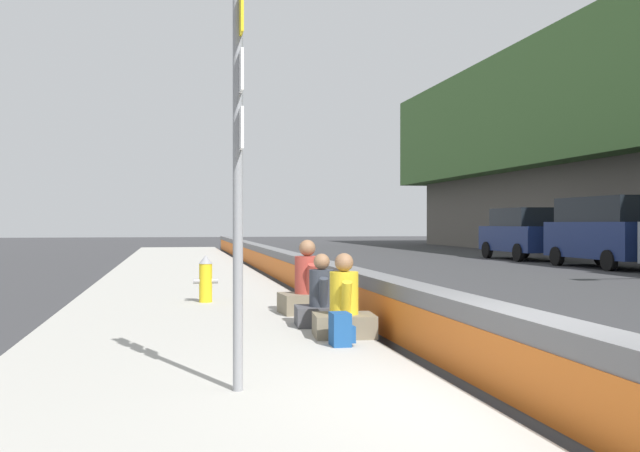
{
  "coord_description": "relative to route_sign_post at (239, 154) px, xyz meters",
  "views": [
    {
      "loc": [
        -5.61,
        2.96,
        1.62
      ],
      "look_at": [
        8.81,
        0.07,
        1.56
      ],
      "focal_mm": 41.12,
      "sensor_mm": 36.0,
      "label": 1
    }
  ],
  "objects": [
    {
      "name": "seated_person_foreground",
      "position": [
        2.81,
        -1.62,
        -1.75
      ],
      "size": [
        0.73,
        0.84,
        1.09
      ],
      "color": "#706651",
      "rests_on": "sidewalk_strip"
    },
    {
      "name": "backpack",
      "position": [
        2.13,
        -1.42,
        -1.9
      ],
      "size": [
        0.32,
        0.28,
        0.4
      ],
      "color": "navy",
      "rests_on": "sidewalk_strip"
    },
    {
      "name": "seated_person_rear",
      "position": [
        5.34,
        -1.59,
        -1.72
      ],
      "size": [
        0.8,
        0.92,
        1.21
      ],
      "color": "#706651",
      "rests_on": "sidewalk_strip"
    },
    {
      "name": "parked_car_fourth",
      "position": [
        17.33,
        -14.7,
        -0.88
      ],
      "size": [
        5.14,
        2.19,
        2.56
      ],
      "color": "navy",
      "rests_on": "ground_plane"
    },
    {
      "name": "parked_car_midline",
      "position": [
        23.45,
        -14.55,
        -1.05
      ],
      "size": [
        4.81,
        2.09,
        2.28
      ],
      "color": "navy",
      "rests_on": "ground_plane"
    },
    {
      "name": "fire_hydrant",
      "position": [
        7.35,
        -0.03,
        -1.65
      ],
      "size": [
        0.26,
        0.46,
        0.88
      ],
      "color": "gold",
      "rests_on": "sidewalk_strip"
    },
    {
      "name": "seated_person_middle",
      "position": [
        3.86,
        -1.53,
        -1.77
      ],
      "size": [
        0.69,
        0.79,
        1.04
      ],
      "color": "#424247",
      "rests_on": "sidewalk_strip"
    },
    {
      "name": "sidewalk_strip",
      "position": [
        -0.86,
        0.25,
        -2.16
      ],
      "size": [
        80.0,
        4.4,
        0.14
      ],
      "primitive_type": "cube",
      "color": "#A8A59E",
      "rests_on": "ground_plane"
    },
    {
      "name": "route_sign_post",
      "position": [
        0.0,
        0.0,
        0.0
      ],
      "size": [
        0.44,
        0.09,
        3.6
      ],
      "color": "gray",
      "rests_on": "sidewalk_strip"
    },
    {
      "name": "ground_plane",
      "position": [
        -0.86,
        -2.4,
        -2.23
      ],
      "size": [
        160.0,
        160.0,
        0.0
      ],
      "primitive_type": "plane",
      "color": "#353538",
      "rests_on": "ground"
    },
    {
      "name": "jersey_barrier",
      "position": [
        -0.86,
        -2.39,
        -1.81
      ],
      "size": [
        76.0,
        0.45,
        0.85
      ],
      "color": "slate",
      "rests_on": "ground_plane"
    }
  ]
}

